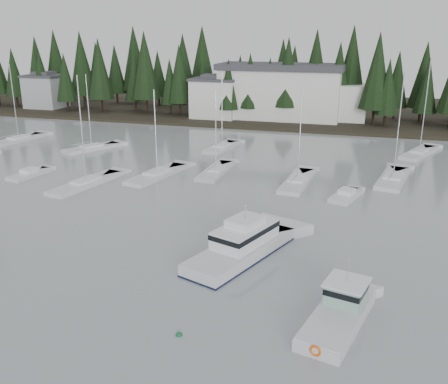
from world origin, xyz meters
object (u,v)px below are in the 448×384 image
Objects in this scene: sailboat_6 at (298,183)px; runabout_0 at (30,175)px; sailboat_1 at (19,140)px; sailboat_4 at (92,149)px; harbor_inn at (291,92)px; sailboat_7 at (419,154)px; cabin_cruiser_center at (242,247)px; lobster_boat_teal at (339,314)px; sailboat_9 at (393,180)px; house_west at (215,97)px; sailboat_8 at (157,176)px; house_far_west at (45,91)px; runabout_1 at (346,197)px; sailboat_12 at (87,184)px; sailboat_10 at (222,148)px; sailboat_11 at (216,172)px.

runabout_0 is at bearing 105.14° from sailboat_6.
sailboat_1 is 1.08× the size of sailboat_4.
sailboat_7 is (23.58, -23.67, -5.70)m from harbor_inn.
harbor_inn reaches higher than cabin_cruiser_center.
lobster_boat_teal is 34.35m from sailboat_9.
house_west is at bearing 39.30° from cabin_cruiser_center.
sailboat_4 is 1.05× the size of sailboat_8.
runabout_1 is (71.37, -46.35, -4.27)m from house_far_west.
house_west is at bearing 33.86° from sailboat_6.
sailboat_4 is 0.89× the size of sailboat_12.
sailboat_6 reaches higher than house_west.
sailboat_12 is at bearing 113.77° from runabout_1.
cabin_cruiser_center is (7.02, -65.47, -5.03)m from harbor_inn.
harbor_inn is 4.69× the size of runabout_0.
house_west is at bearing 10.02° from sailboat_12.
sailboat_9 is at bearing -63.53° from harbor_inn.
sailboat_1 is (-47.54, 32.87, -0.69)m from cabin_cruiser_center.
sailboat_8 is (-24.75, 27.45, -0.48)m from lobster_boat_teal.
sailboat_6 is 20.63m from sailboat_10.
sailboat_1 is 39.09m from sailboat_11.
sailboat_6 is 1.08× the size of sailboat_11.
sailboat_11 is 23.85m from runabout_0.
sailboat_6 is 2.02× the size of runabout_1.
harbor_inn is at bearing 66.67° from sailboat_7.
house_west is at bearing 36.72° from lobster_boat_teal.
sailboat_1 is at bearing -131.04° from house_west.
harbor_inn reaches higher than sailboat_8.
sailboat_11 is (-18.05, 31.06, -0.48)m from lobster_boat_teal.
harbor_inn is 44.04m from sailboat_9.
cabin_cruiser_center is at bearing -108.14° from runabout_0.
runabout_1 is at bearing -179.28° from sailboat_7.
house_far_west is at bearing -178.65° from harbor_inn.
sailboat_1 is 0.97× the size of sailboat_12.
sailboat_11 is (-9.63, 23.33, -0.69)m from cabin_cruiser_center.
harbor_inn is 33.89m from sailboat_7.
runabout_0 is at bearing -56.82° from house_far_west.
sailboat_11 reaches higher than cabin_cruiser_center.
sailboat_11 is (-26.19, -18.48, -0.02)m from sailboat_7.
lobster_boat_teal is 46.47m from runabout_0.
sailboat_6 is (33.56, -8.73, -0.00)m from sailboat_4.
sailboat_10 is 25.14m from sailboat_12.
house_far_west is 58.16m from sailboat_10.
sailboat_7 is 2.40× the size of runabout_1.
lobster_boat_teal reaches higher than runabout_0.
runabout_1 is at bearing -98.17° from sailboat_1.
sailboat_11 is at bearing -72.23° from house_west.
sailboat_9 is 22.28m from sailboat_11.
sailboat_12 reaches higher than sailboat_10.
runabout_0 is at bearing 73.67° from lobster_boat_teal.
sailboat_8 is (-9.32, -45.75, -5.73)m from harbor_inn.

